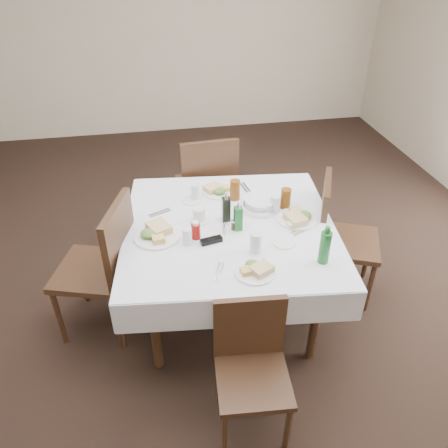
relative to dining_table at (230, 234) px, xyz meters
name	(u,v)px	position (x,y,z in m)	size (l,w,h in m)	color
ground_plane	(197,295)	(-0.23, 0.16, -0.69)	(7.00, 7.00, 0.00)	black
room_shell	(187,78)	(-0.23, 0.16, 1.02)	(6.04, 7.04, 2.80)	beige
dining_table	(230,234)	(0.00, 0.00, 0.00)	(1.57, 1.57, 0.76)	black
chair_north	(208,183)	(-0.01, 0.94, -0.10)	(0.51, 0.51, 1.02)	black
chair_south	(251,359)	(-0.05, -0.89, -0.21)	(0.43, 0.43, 0.84)	black
chair_east	(336,232)	(0.83, 0.07, -0.14)	(0.60, 0.60, 0.97)	black
chair_west	(106,262)	(-0.85, -0.03, -0.10)	(0.61, 0.61, 1.03)	black
meal_north	(217,190)	(-0.01, 0.45, 0.10)	(0.24, 0.24, 0.05)	white
meal_south	(256,270)	(0.06, -0.51, 0.10)	(0.24, 0.24, 0.05)	white
meal_east	(297,217)	(0.47, -0.03, 0.10)	(0.28, 0.28, 0.06)	white
meal_west	(156,233)	(-0.50, -0.05, 0.10)	(0.30, 0.30, 0.07)	white
side_plate_a	(192,200)	(-0.21, 0.36, 0.08)	(0.14, 0.14, 0.01)	white
side_plate_b	(284,243)	(0.30, -0.27, 0.08)	(0.15, 0.15, 0.01)	white
water_n	(195,192)	(-0.18, 0.38, 0.14)	(0.07, 0.07, 0.13)	silver
water_s	(256,243)	(0.10, -0.32, 0.14)	(0.07, 0.07, 0.14)	silver
water_e	(275,204)	(0.34, 0.10, 0.14)	(0.07, 0.07, 0.13)	silver
water_w	(187,236)	(-0.30, -0.16, 0.13)	(0.06, 0.06, 0.11)	silver
iced_tea_a	(235,190)	(0.10, 0.33, 0.15)	(0.07, 0.07, 0.15)	brown
iced_tea_b	(286,199)	(0.43, 0.15, 0.15)	(0.07, 0.07, 0.15)	brown
bread_basket	(260,205)	(0.25, 0.16, 0.11)	(0.24, 0.24, 0.08)	silver
oil_cruet_dark	(226,208)	(-0.01, 0.06, 0.17)	(0.05, 0.05, 0.22)	black
oil_cruet_green	(238,218)	(0.05, -0.06, 0.17)	(0.05, 0.05, 0.22)	#1C6628
ketchup_bottle	(196,230)	(-0.24, -0.11, 0.13)	(0.06, 0.06, 0.13)	#9E0F0A
salt_shaker	(225,228)	(-0.05, -0.09, 0.12)	(0.04, 0.04, 0.08)	white
pepper_shaker	(234,225)	(0.02, -0.06, 0.11)	(0.03, 0.03, 0.07)	#46341C
coffee_mug	(199,215)	(-0.19, 0.09, 0.12)	(0.14, 0.14, 0.10)	white
sunglasses	(211,240)	(-0.15, -0.17, 0.09)	(0.15, 0.07, 0.03)	black
green_bottle	(325,247)	(0.48, -0.49, 0.19)	(0.07, 0.07, 0.25)	#1C6628
sugar_caddy	(293,225)	(0.41, -0.10, 0.10)	(0.09, 0.06, 0.04)	white
cutlery_n	(245,187)	(0.21, 0.48, 0.08)	(0.06, 0.17, 0.01)	silver
cutlery_s	(219,272)	(-0.15, -0.47, 0.08)	(0.09, 0.17, 0.01)	silver
cutlery_e	(303,230)	(0.47, -0.15, 0.08)	(0.20, 0.12, 0.01)	silver
cutlery_w	(160,213)	(-0.46, 0.23, 0.08)	(0.17, 0.11, 0.01)	silver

